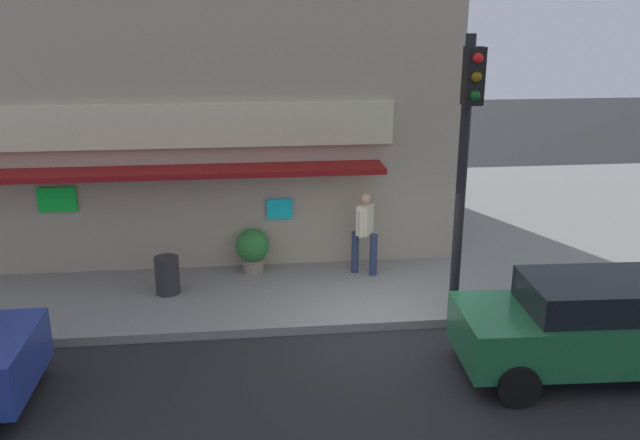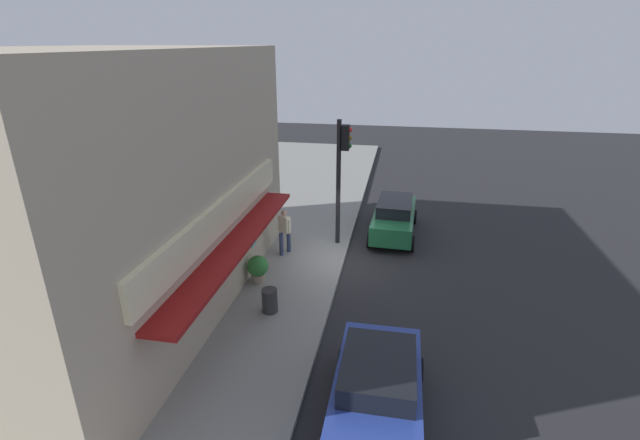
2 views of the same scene
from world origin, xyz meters
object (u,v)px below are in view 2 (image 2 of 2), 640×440
object	(u,v)px
traffic_light	(341,166)
potted_plant_by_doorway	(258,267)
parked_car_green	(394,217)
trash_can	(270,301)
parked_car_blue	(377,389)
pedestrian	(285,230)

from	to	relation	value
traffic_light	potted_plant_by_doorway	bearing A→B (deg)	148.43
traffic_light	parked_car_green	world-z (taller)	traffic_light
trash_can	parked_car_green	bearing A→B (deg)	-26.42
parked_car_blue	parked_car_green	world-z (taller)	same
trash_can	pedestrian	bearing A→B (deg)	8.09
pedestrian	parked_car_blue	xyz separation A→B (m)	(-7.52, -4.04, -0.32)
trash_can	potted_plant_by_doorway	bearing A→B (deg)	28.29
parked_car_blue	parked_car_green	xyz separation A→B (m)	(10.53, -0.04, -0.00)
traffic_light	pedestrian	size ratio (longest dim) A/B	2.81
pedestrian	potted_plant_by_doorway	bearing A→B (deg)	171.81
pedestrian	trash_can	bearing A→B (deg)	-171.91
pedestrian	parked_car_green	distance (m)	5.08
trash_can	parked_car_blue	bearing A→B (deg)	-135.08
potted_plant_by_doorway	parked_car_blue	distance (m)	6.78
traffic_light	parked_car_blue	world-z (taller)	traffic_light
trash_can	pedestrian	size ratio (longest dim) A/B	0.42
trash_can	potted_plant_by_doorway	size ratio (longest dim) A/B	0.78
potted_plant_by_doorway	parked_car_blue	size ratio (longest dim) A/B	0.25
traffic_light	parked_car_green	size ratio (longest dim) A/B	1.13
traffic_light	parked_car_blue	xyz separation A→B (m)	(-8.91, -2.08, -2.55)
trash_can	parked_car_blue	world-z (taller)	parked_car_blue
trash_can	traffic_light	bearing A→B (deg)	-14.29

